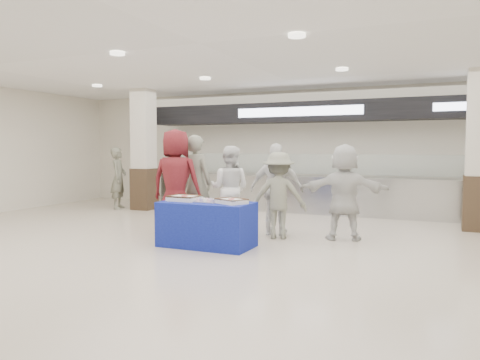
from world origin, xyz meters
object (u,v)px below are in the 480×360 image
at_px(sheet_cake_left, 184,198).
at_px(chef_short, 277,189).
at_px(display_table, 207,224).
at_px(chef_tall, 230,188).
at_px(sheet_cake_right, 231,201).
at_px(soldier_bg, 119,178).
at_px(cupcake_tray, 208,200).
at_px(soldier_b, 279,195).
at_px(civilian_white, 344,192).
at_px(civilian_maroon, 176,181).
at_px(soldier_a, 196,182).

distance_m(sheet_cake_left, chef_short, 1.85).
height_order(display_table, chef_tall, chef_tall).
bearing_deg(display_table, sheet_cake_right, -2.29).
distance_m(chef_tall, soldier_bg, 4.54).
bearing_deg(cupcake_tray, chef_short, 64.51).
relative_size(soldier_b, civilian_white, 0.91).
bearing_deg(sheet_cake_right, soldier_b, 71.20).
relative_size(sheet_cake_left, sheet_cake_right, 0.94).
xyz_separation_m(chef_short, soldier_b, (0.14, -0.30, -0.08)).
xyz_separation_m(chef_short, soldier_bg, (-5.18, 1.89, -0.04)).
distance_m(chef_tall, civilian_white, 2.28).
height_order(sheet_cake_left, civilian_white, civilian_white).
height_order(sheet_cake_left, soldier_b, soldier_b).
bearing_deg(civilian_white, cupcake_tray, 24.52).
xyz_separation_m(civilian_maroon, civilian_white, (3.14, 0.60, -0.14)).
bearing_deg(civilian_maroon, chef_tall, -151.90).
xyz_separation_m(civilian_maroon, soldier_b, (2.02, 0.25, -0.22)).
height_order(soldier_a, soldier_b, soldier_a).
height_order(cupcake_tray, soldier_b, soldier_b).
distance_m(display_table, civilian_white, 2.55).
height_order(chef_short, civilian_white, chef_short).
relative_size(display_table, soldier_a, 0.81).
xyz_separation_m(soldier_b, soldier_bg, (-5.33, 2.18, 0.04)).
distance_m(civilian_white, soldier_bg, 6.70).
relative_size(soldier_a, civilian_white, 1.11).
relative_size(soldier_b, soldier_bg, 0.95).
height_order(sheet_cake_right, soldier_a, soldier_a).
height_order(civilian_maroon, chef_tall, civilian_maroon).
height_order(cupcake_tray, chef_tall, chef_tall).
height_order(chef_short, soldier_b, chef_short).
height_order(display_table, soldier_b, soldier_b).
relative_size(display_table, soldier_b, 0.98).
distance_m(sheet_cake_left, civilian_white, 2.85).
bearing_deg(soldier_bg, cupcake_tray, -147.52).
xyz_separation_m(sheet_cake_left, chef_short, (1.17, 1.43, 0.07)).
bearing_deg(civilian_maroon, soldier_b, 178.72).
bearing_deg(civilian_white, chef_tall, -13.91).
xyz_separation_m(display_table, soldier_bg, (-4.46, 3.34, 0.46)).
distance_m(civilian_maroon, chef_short, 1.96).
height_order(civilian_white, soldier_bg, civilian_white).
relative_size(civilian_maroon, soldier_b, 1.28).
relative_size(cupcake_tray, chef_tall, 0.24).
distance_m(civilian_maroon, soldier_a, 0.51).
height_order(civilian_maroon, soldier_b, civilian_maroon).
bearing_deg(display_table, sheet_cake_left, 177.09).
xyz_separation_m(civilian_maroon, chef_short, (1.87, 0.55, -0.14)).
xyz_separation_m(display_table, sheet_cake_left, (-0.44, 0.02, 0.43)).
bearing_deg(chef_short, cupcake_tray, 59.26).
distance_m(soldier_a, civilian_white, 2.96).
distance_m(sheet_cake_right, civilian_white, 2.16).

